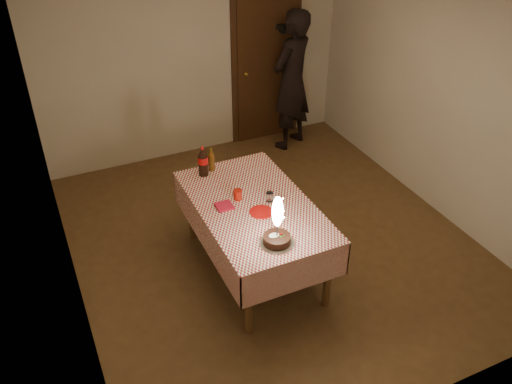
% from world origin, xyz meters
% --- Properties ---
extents(ground, '(4.00, 4.50, 0.01)m').
position_xyz_m(ground, '(0.00, 0.00, 0.00)').
color(ground, brown).
rests_on(ground, ground).
extents(room_shell, '(4.04, 4.54, 2.62)m').
position_xyz_m(room_shell, '(0.03, 0.08, 1.65)').
color(room_shell, beige).
rests_on(room_shell, ground).
extents(dining_table, '(1.02, 1.72, 0.78)m').
position_xyz_m(dining_table, '(-0.35, -0.33, 0.68)').
color(dining_table, brown).
rests_on(dining_table, ground).
extents(birthday_cake, '(0.29, 0.29, 0.47)m').
position_xyz_m(birthday_cake, '(-0.41, -0.93, 0.92)').
color(birthday_cake, white).
rests_on(birthday_cake, dining_table).
extents(red_plate, '(0.22, 0.22, 0.01)m').
position_xyz_m(red_plate, '(-0.34, -0.47, 0.79)').
color(red_plate, red).
rests_on(red_plate, dining_table).
extents(red_cup, '(0.08, 0.08, 0.10)m').
position_xyz_m(red_cup, '(-0.45, -0.19, 0.83)').
color(red_cup, '#A7170B').
rests_on(red_cup, dining_table).
extents(clear_cup, '(0.07, 0.07, 0.09)m').
position_xyz_m(clear_cup, '(-0.19, -0.34, 0.83)').
color(clear_cup, white).
rests_on(clear_cup, dining_table).
extents(napkin_stack, '(0.15, 0.15, 0.02)m').
position_xyz_m(napkin_stack, '(-0.62, -0.25, 0.79)').
color(napkin_stack, '#B1142C').
rests_on(napkin_stack, dining_table).
extents(cola_bottle, '(0.10, 0.10, 0.32)m').
position_xyz_m(cola_bottle, '(-0.59, 0.36, 0.94)').
color(cola_bottle, black).
rests_on(cola_bottle, dining_table).
extents(amber_bottle_left, '(0.06, 0.06, 0.26)m').
position_xyz_m(amber_bottle_left, '(-0.49, 0.41, 0.90)').
color(amber_bottle_left, '#5A360F').
rests_on(amber_bottle_left, dining_table).
extents(photographer, '(0.82, 0.71, 1.88)m').
position_xyz_m(photographer, '(1.19, 1.85, 0.94)').
color(photographer, black).
rests_on(photographer, ground).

